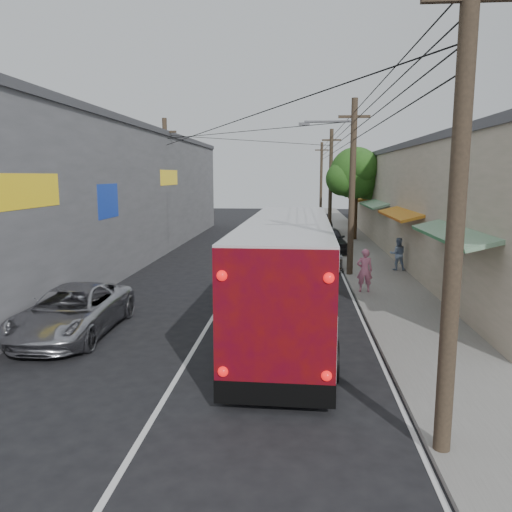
{
  "coord_description": "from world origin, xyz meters",
  "views": [
    {
      "loc": [
        2.73,
        -9.96,
        4.66
      ],
      "look_at": [
        1.21,
        8.57,
        1.63
      ],
      "focal_mm": 35.0,
      "sensor_mm": 36.0,
      "label": 1
    }
  ],
  "objects_px": {
    "jeepney": "(73,311)",
    "parked_car_mid": "(327,239)",
    "parked_suv": "(317,251)",
    "coach_bus": "(288,271)",
    "pedestrian_near": "(365,270)",
    "parked_car_far": "(320,224)",
    "pedestrian_far": "(398,254)"
  },
  "relations": [
    {
      "from": "coach_bus",
      "to": "pedestrian_near",
      "type": "distance_m",
      "value": 5.34
    },
    {
      "from": "coach_bus",
      "to": "parked_car_far",
      "type": "height_order",
      "value": "coach_bus"
    },
    {
      "from": "parked_suv",
      "to": "parked_car_mid",
      "type": "bearing_deg",
      "value": 76.14
    },
    {
      "from": "parked_car_far",
      "to": "pedestrian_far",
      "type": "bearing_deg",
      "value": -80.0
    },
    {
      "from": "parked_car_far",
      "to": "pedestrian_far",
      "type": "distance_m",
      "value": 16.08
    },
    {
      "from": "jeepney",
      "to": "parked_car_mid",
      "type": "relative_size",
      "value": 1.09
    },
    {
      "from": "jeepney",
      "to": "parked_car_far",
      "type": "distance_m",
      "value": 27.59
    },
    {
      "from": "jeepney",
      "to": "parked_suv",
      "type": "bearing_deg",
      "value": 57.22
    },
    {
      "from": "parked_car_mid",
      "to": "jeepney",
      "type": "bearing_deg",
      "value": -123.87
    },
    {
      "from": "parked_car_far",
      "to": "pedestrian_far",
      "type": "xyz_separation_m",
      "value": [
        3.0,
        -15.8,
        0.12
      ]
    },
    {
      "from": "coach_bus",
      "to": "pedestrian_near",
      "type": "relative_size",
      "value": 6.87
    },
    {
      "from": "parked_suv",
      "to": "pedestrian_near",
      "type": "relative_size",
      "value": 3.03
    },
    {
      "from": "parked_suv",
      "to": "pedestrian_far",
      "type": "distance_m",
      "value": 4.17
    },
    {
      "from": "pedestrian_near",
      "to": "pedestrian_far",
      "type": "relative_size",
      "value": 1.09
    },
    {
      "from": "parked_car_mid",
      "to": "parked_car_far",
      "type": "distance_m",
      "value": 9.64
    },
    {
      "from": "jeepney",
      "to": "pedestrian_far",
      "type": "distance_m",
      "value": 15.49
    },
    {
      "from": "jeepney",
      "to": "parked_car_mid",
      "type": "height_order",
      "value": "parked_car_mid"
    },
    {
      "from": "coach_bus",
      "to": "jeepney",
      "type": "xyz_separation_m",
      "value": [
        -6.27,
        -1.35,
        -1.03
      ]
    },
    {
      "from": "jeepney",
      "to": "pedestrian_far",
      "type": "height_order",
      "value": "pedestrian_far"
    },
    {
      "from": "parked_car_far",
      "to": "jeepney",
      "type": "bearing_deg",
      "value": -108.47
    },
    {
      "from": "parked_car_far",
      "to": "pedestrian_near",
      "type": "relative_size",
      "value": 2.78
    },
    {
      "from": "coach_bus",
      "to": "pedestrian_near",
      "type": "bearing_deg",
      "value": 57.72
    },
    {
      "from": "jeepney",
      "to": "parked_suv",
      "type": "relative_size",
      "value": 0.99
    },
    {
      "from": "coach_bus",
      "to": "parked_car_far",
      "type": "distance_m",
      "value": 25.04
    },
    {
      "from": "coach_bus",
      "to": "parked_car_mid",
      "type": "distance_m",
      "value": 15.47
    },
    {
      "from": "parked_suv",
      "to": "parked_car_mid",
      "type": "distance_m",
      "value": 4.53
    },
    {
      "from": "jeepney",
      "to": "parked_car_far",
      "type": "height_order",
      "value": "parked_car_far"
    },
    {
      "from": "jeepney",
      "to": "parked_suv",
      "type": "distance_m",
      "value": 14.36
    },
    {
      "from": "parked_car_mid",
      "to": "pedestrian_near",
      "type": "xyz_separation_m",
      "value": [
        0.8,
        -10.9,
        0.18
      ]
    },
    {
      "from": "jeepney",
      "to": "pedestrian_far",
      "type": "relative_size",
      "value": 3.25
    },
    {
      "from": "pedestrian_near",
      "to": "pedestrian_far",
      "type": "bearing_deg",
      "value": -114.16
    },
    {
      "from": "coach_bus",
      "to": "parked_car_mid",
      "type": "bearing_deg",
      "value": 83.45
    }
  ]
}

